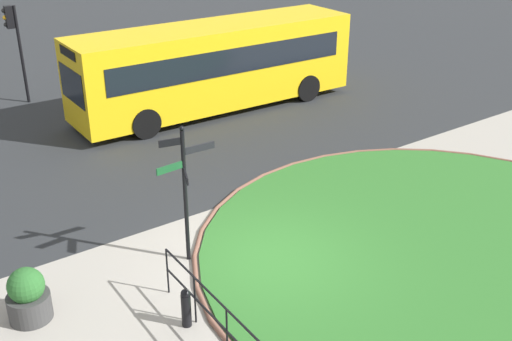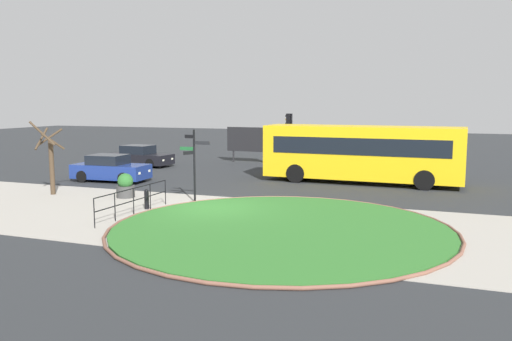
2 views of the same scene
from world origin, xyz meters
name	(u,v)px [view 1 (image 1 of 2)]	position (x,y,z in m)	size (l,w,h in m)	color
ground	(268,263)	(0.00, 0.00, 0.00)	(120.00, 120.00, 0.00)	#282B2D
sidewalk_paving	(316,299)	(0.00, -1.60, 0.01)	(32.00, 8.79, 0.02)	#9E998E
grass_island	(454,252)	(3.60, -2.14, 0.05)	(11.43, 11.43, 0.10)	#2D6B28
grass_kerb_ring	(454,252)	(3.60, -2.14, 0.06)	(11.74, 11.74, 0.11)	brown
signpost_directional	(185,184)	(-1.36, 1.13, 1.88)	(1.39, 0.66, 3.17)	black
bollard_foreground	(186,308)	(-2.51, -0.81, 0.43)	(0.19, 0.19, 0.83)	black
railing_grass_edge	(227,326)	(-2.36, -1.97, 0.68)	(0.17, 4.59, 1.06)	black
bus_yellow	(215,65)	(4.49, 9.22, 1.64)	(10.43, 2.75, 3.05)	yellow
traffic_light_near	(14,33)	(-0.96, 13.99, 2.63)	(0.49, 0.28, 3.58)	black
planter_near_signpost	(28,297)	(-4.83, 1.12, 0.51)	(0.82, 0.82, 1.12)	#383838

